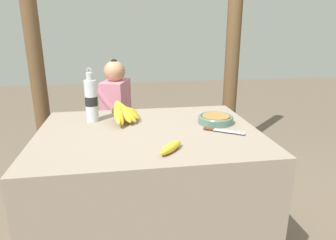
{
  "coord_description": "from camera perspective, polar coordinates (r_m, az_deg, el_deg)",
  "views": [
    {
      "loc": [
        -0.14,
        -1.54,
        1.34
      ],
      "look_at": [
        0.12,
        0.05,
        0.84
      ],
      "focal_mm": 32.0,
      "sensor_mm": 36.0,
      "label": 1
    }
  ],
  "objects": [
    {
      "name": "seated_vendor",
      "position": [
        2.89,
        -10.62,
        2.26
      ],
      "size": [
        0.46,
        0.43,
        1.06
      ],
      "rotation": [
        0.0,
        0.0,
        2.85
      ],
      "color": "#232328",
      "rests_on": "ground_plane"
    },
    {
      "name": "wooden_bench",
      "position": [
        2.99,
        -5.02,
        -2.6
      ],
      "size": [
        1.42,
        0.32,
        0.39
      ],
      "color": "#4C3823",
      "rests_on": "ground_plane"
    },
    {
      "name": "banana_bunch_green",
      "position": [
        3.02,
        2.92,
        0.08
      ],
      "size": [
        0.16,
        0.27,
        0.12
      ],
      "color": "#4C381E",
      "rests_on": "wooden_bench"
    },
    {
      "name": "banana_bunch_ripe",
      "position": [
        1.78,
        -8.73,
        1.62
      ],
      "size": [
        0.18,
        0.3,
        0.15
      ],
      "color": "#4C381E",
      "rests_on": "market_counter"
    },
    {
      "name": "support_post_far",
      "position": [
        3.19,
        12.19,
        12.69
      ],
      "size": [
        0.14,
        0.14,
        2.21
      ],
      "color": "brown",
      "rests_on": "ground_plane"
    },
    {
      "name": "serving_bowl",
      "position": [
        1.78,
        9.06,
        0.23
      ],
      "size": [
        0.2,
        0.2,
        0.04
      ],
      "color": "#4C6B5B",
      "rests_on": "market_counter"
    },
    {
      "name": "market_counter",
      "position": [
        1.81,
        -3.48,
        -14.02
      ],
      "size": [
        1.2,
        0.92,
        0.8
      ],
      "color": "gray",
      "rests_on": "ground_plane"
    },
    {
      "name": "water_bottle",
      "position": [
        1.83,
        -14.4,
        3.73
      ],
      "size": [
        0.07,
        0.07,
        0.32
      ],
      "color": "silver",
      "rests_on": "market_counter"
    },
    {
      "name": "loose_banana_front",
      "position": [
        1.36,
        0.54,
        -5.26
      ],
      "size": [
        0.14,
        0.15,
        0.04
      ],
      "rotation": [
        0.0,
        0.0,
        0.86
      ],
      "color": "gold",
      "rests_on": "market_counter"
    },
    {
      "name": "support_post_near",
      "position": [
        3.08,
        -24.06,
        11.46
      ],
      "size": [
        0.14,
        0.14,
        2.21
      ],
      "color": "brown",
      "rests_on": "ground_plane"
    },
    {
      "name": "knife",
      "position": [
        1.64,
        9.5,
        -1.87
      ],
      "size": [
        0.2,
        0.14,
        0.02
      ],
      "rotation": [
        0.0,
        0.0,
        -0.58
      ],
      "color": "#BCBCC1",
      "rests_on": "market_counter"
    }
  ]
}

